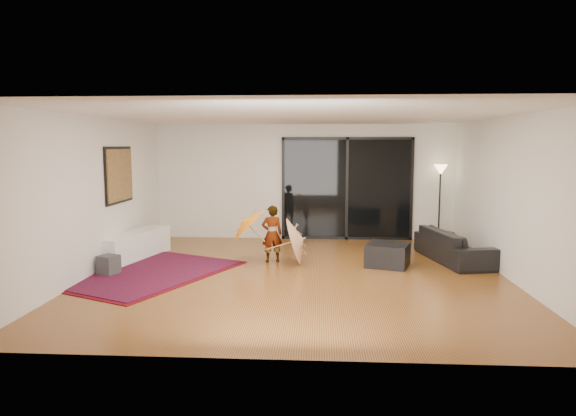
# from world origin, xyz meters

# --- Properties ---
(floor) EXTENTS (7.00, 7.00, 0.00)m
(floor) POSITION_xyz_m (0.00, 0.00, 0.00)
(floor) COLOR #915927
(floor) RESTS_ON ground
(ceiling) EXTENTS (7.00, 7.00, 0.00)m
(ceiling) POSITION_xyz_m (0.00, 0.00, 2.70)
(ceiling) COLOR white
(ceiling) RESTS_ON wall_back
(wall_back) EXTENTS (7.00, 0.00, 7.00)m
(wall_back) POSITION_xyz_m (0.00, 3.50, 1.35)
(wall_back) COLOR silver
(wall_back) RESTS_ON floor
(wall_front) EXTENTS (7.00, 0.00, 7.00)m
(wall_front) POSITION_xyz_m (0.00, -3.50, 1.35)
(wall_front) COLOR silver
(wall_front) RESTS_ON floor
(wall_left) EXTENTS (0.00, 7.00, 7.00)m
(wall_left) POSITION_xyz_m (-3.50, 0.00, 1.35)
(wall_left) COLOR silver
(wall_left) RESTS_ON floor
(wall_right) EXTENTS (0.00, 7.00, 7.00)m
(wall_right) POSITION_xyz_m (3.50, 0.00, 1.35)
(wall_right) COLOR silver
(wall_right) RESTS_ON floor
(sliding_door) EXTENTS (3.06, 0.07, 2.40)m
(sliding_door) POSITION_xyz_m (1.00, 3.47, 1.20)
(sliding_door) COLOR black
(sliding_door) RESTS_ON wall_back
(painting) EXTENTS (0.04, 1.28, 1.08)m
(painting) POSITION_xyz_m (-3.46, 1.00, 1.65)
(painting) COLOR black
(painting) RESTS_ON wall_left
(media_console) EXTENTS (0.91, 1.96, 0.53)m
(media_console) POSITION_xyz_m (-3.25, 1.09, 0.26)
(media_console) COLOR white
(media_console) RESTS_ON floor
(speaker) EXTENTS (0.38, 0.38, 0.34)m
(speaker) POSITION_xyz_m (-3.25, -0.17, 0.17)
(speaker) COLOR #424244
(speaker) RESTS_ON floor
(persian_rug) EXTENTS (3.28, 3.71, 0.02)m
(persian_rug) POSITION_xyz_m (-2.64, -0.03, 0.01)
(persian_rug) COLOR #540712
(persian_rug) RESTS_ON floor
(sofa) EXTENTS (1.19, 2.17, 0.60)m
(sofa) POSITION_xyz_m (2.95, 1.28, 0.30)
(sofa) COLOR black
(sofa) RESTS_ON floor
(ottoman) EXTENTS (0.92, 0.92, 0.42)m
(ottoman) POSITION_xyz_m (1.62, 0.79, 0.21)
(ottoman) COLOR black
(ottoman) RESTS_ON floor
(floor_lamp) EXTENTS (0.31, 0.31, 1.78)m
(floor_lamp) POSITION_xyz_m (3.10, 3.25, 1.40)
(floor_lamp) COLOR black
(floor_lamp) RESTS_ON floor
(child) EXTENTS (0.45, 0.36, 1.09)m
(child) POSITION_xyz_m (-0.54, 0.98, 0.54)
(child) COLOR #999999
(child) RESTS_ON floor
(parasol_orange) EXTENTS (0.73, 0.86, 0.89)m
(parasol_orange) POSITION_xyz_m (-1.09, 0.93, 0.73)
(parasol_orange) COLOR orange
(parasol_orange) RESTS_ON child
(parasol_white) EXTENTS (0.53, 0.90, 0.92)m
(parasol_white) POSITION_xyz_m (0.06, 0.83, 0.50)
(parasol_white) COLOR beige
(parasol_white) RESTS_ON floor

